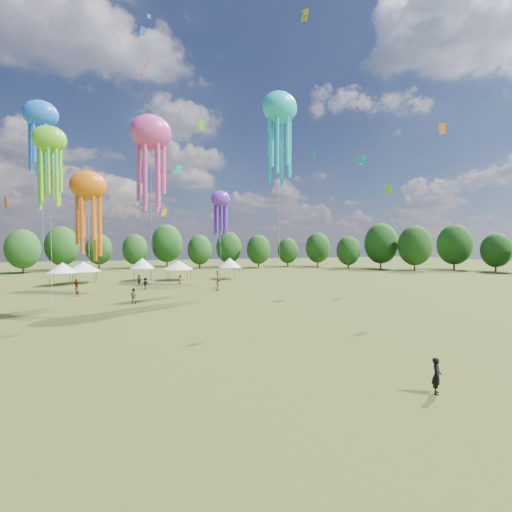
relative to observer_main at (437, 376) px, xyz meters
name	(u,v)px	position (x,y,z in m)	size (l,w,h in m)	color
ground	(298,410)	(-6.81, 0.83, -0.85)	(300.00, 300.00, 0.00)	#384416
observer_main	(437,376)	(0.00, 0.00, 0.00)	(0.62, 0.41, 1.70)	black
spectator_near	(133,296)	(-12.94, 31.16, 0.06)	(0.88, 0.69, 1.82)	gray
spectators_far	(157,282)	(-9.13, 46.67, 0.04)	(25.88, 20.86, 1.87)	gray
festival_tents	(142,265)	(-10.93, 56.88, 2.25)	(34.95, 8.18, 4.42)	#47474C
show_kites	(179,143)	(-6.67, 37.24, 20.28)	(39.01, 24.69, 31.06)	#68D222
small_kites	(176,105)	(-6.09, 43.97, 28.20)	(67.72, 61.47, 42.23)	#68D222
treeline	(142,247)	(-10.68, 63.35, 5.70)	(201.57, 95.24, 13.43)	#38281C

